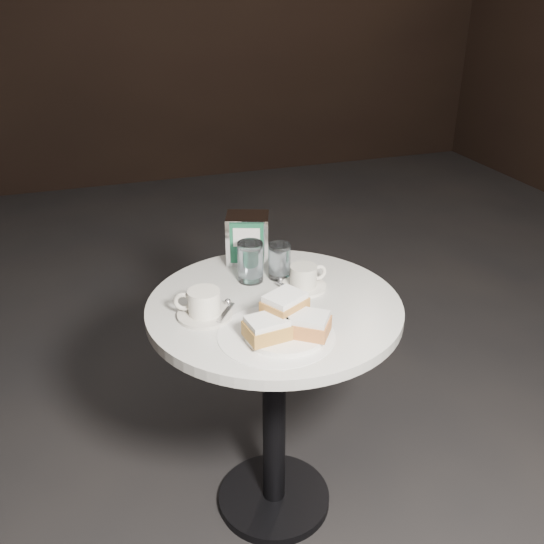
{
  "coord_description": "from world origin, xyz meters",
  "views": [
    {
      "loc": [
        -0.47,
        -1.36,
        1.56
      ],
      "look_at": [
        0.0,
        0.02,
        0.83
      ],
      "focal_mm": 40.0,
      "sensor_mm": 36.0,
      "label": 1
    }
  ],
  "objects_px": {
    "coffee_cup_left": "(204,305)",
    "water_glass_right": "(279,262)",
    "beignet_plate": "(286,324)",
    "napkin_dispenser": "(248,238)",
    "cafe_table": "(274,363)",
    "coffee_cup_right": "(304,278)",
    "water_glass_left": "(250,262)"
  },
  "relations": [
    {
      "from": "coffee_cup_left",
      "to": "water_glass_right",
      "type": "bearing_deg",
      "value": 50.76
    },
    {
      "from": "beignet_plate",
      "to": "napkin_dispenser",
      "type": "bearing_deg",
      "value": 85.36
    },
    {
      "from": "cafe_table",
      "to": "beignet_plate",
      "type": "xyz_separation_m",
      "value": [
        -0.03,
        -0.17,
        0.23
      ]
    },
    {
      "from": "cafe_table",
      "to": "coffee_cup_left",
      "type": "xyz_separation_m",
      "value": [
        -0.2,
        -0.01,
        0.23
      ]
    },
    {
      "from": "coffee_cup_right",
      "to": "napkin_dispenser",
      "type": "xyz_separation_m",
      "value": [
        -0.1,
        0.23,
        0.05
      ]
    },
    {
      "from": "water_glass_right",
      "to": "napkin_dispenser",
      "type": "height_order",
      "value": "napkin_dispenser"
    },
    {
      "from": "coffee_cup_left",
      "to": "coffee_cup_right",
      "type": "height_order",
      "value": "coffee_cup_left"
    },
    {
      "from": "water_glass_right",
      "to": "coffee_cup_right",
      "type": "bearing_deg",
      "value": -62.67
    },
    {
      "from": "water_glass_left",
      "to": "coffee_cup_right",
      "type": "bearing_deg",
      "value": -35.68
    },
    {
      "from": "cafe_table",
      "to": "water_glass_left",
      "type": "height_order",
      "value": "water_glass_left"
    },
    {
      "from": "beignet_plate",
      "to": "water_glass_right",
      "type": "distance_m",
      "value": 0.32
    },
    {
      "from": "water_glass_right",
      "to": "napkin_dispenser",
      "type": "relative_size",
      "value": 0.68
    },
    {
      "from": "coffee_cup_left",
      "to": "coffee_cup_right",
      "type": "xyz_separation_m",
      "value": [
        0.3,
        0.07,
        -0.0
      ]
    },
    {
      "from": "coffee_cup_right",
      "to": "napkin_dispenser",
      "type": "relative_size",
      "value": 0.94
    },
    {
      "from": "beignet_plate",
      "to": "coffee_cup_right",
      "type": "xyz_separation_m",
      "value": [
        0.13,
        0.23,
        -0.01
      ]
    },
    {
      "from": "beignet_plate",
      "to": "napkin_dispenser",
      "type": "distance_m",
      "value": 0.45
    },
    {
      "from": "cafe_table",
      "to": "water_glass_right",
      "type": "xyz_separation_m",
      "value": [
        0.06,
        0.14,
        0.25
      ]
    },
    {
      "from": "beignet_plate",
      "to": "water_glass_right",
      "type": "xyz_separation_m",
      "value": [
        0.09,
        0.31,
        0.01
      ]
    },
    {
      "from": "coffee_cup_left",
      "to": "beignet_plate",
      "type": "bearing_deg",
      "value": -22.37
    },
    {
      "from": "coffee_cup_left",
      "to": "napkin_dispenser",
      "type": "xyz_separation_m",
      "value": [
        0.21,
        0.29,
        0.04
      ]
    },
    {
      "from": "coffee_cup_left",
      "to": "water_glass_right",
      "type": "xyz_separation_m",
      "value": [
        0.26,
        0.15,
        0.02
      ]
    },
    {
      "from": "coffee_cup_right",
      "to": "water_glass_left",
      "type": "distance_m",
      "value": 0.16
    },
    {
      "from": "beignet_plate",
      "to": "water_glass_left",
      "type": "distance_m",
      "value": 0.32
    },
    {
      "from": "cafe_table",
      "to": "coffee_cup_right",
      "type": "xyz_separation_m",
      "value": [
        0.11,
        0.06,
        0.23
      ]
    },
    {
      "from": "coffee_cup_right",
      "to": "water_glass_left",
      "type": "bearing_deg",
      "value": 139.01
    },
    {
      "from": "beignet_plate",
      "to": "coffee_cup_right",
      "type": "distance_m",
      "value": 0.26
    },
    {
      "from": "coffee_cup_right",
      "to": "napkin_dispenser",
      "type": "bearing_deg",
      "value": 108.03
    },
    {
      "from": "coffee_cup_right",
      "to": "napkin_dispenser",
      "type": "height_order",
      "value": "napkin_dispenser"
    },
    {
      "from": "cafe_table",
      "to": "beignet_plate",
      "type": "bearing_deg",
      "value": -99.02
    },
    {
      "from": "cafe_table",
      "to": "water_glass_right",
      "type": "distance_m",
      "value": 0.29
    },
    {
      "from": "cafe_table",
      "to": "coffee_cup_right",
      "type": "height_order",
      "value": "coffee_cup_right"
    },
    {
      "from": "cafe_table",
      "to": "coffee_cup_left",
      "type": "bearing_deg",
      "value": -177.66
    }
  ]
}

